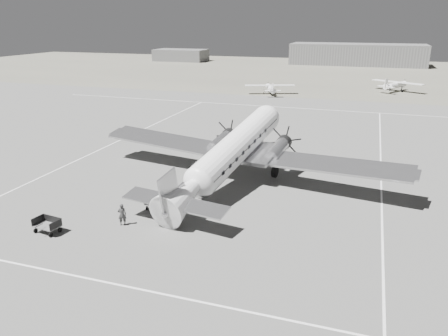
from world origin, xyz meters
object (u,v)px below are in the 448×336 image
baggage_cart_far (47,226)px  ramp_agent (167,191)px  passenger (173,189)px  light_plane_right (396,86)px  light_plane_left (270,89)px  ground_crew (122,215)px  baggage_cart_near (157,202)px  dc3_airliner (231,154)px  shed_secondary (181,55)px  hangar_main (357,54)px

baggage_cart_far → ramp_agent: (5.49, 7.39, 0.44)m
passenger → light_plane_right: bearing=-5.1°
light_plane_left → ground_crew: 59.95m
ground_crew → ramp_agent: bearing=-128.6°
baggage_cart_near → ground_crew: 3.58m
baggage_cart_far → light_plane_left: bearing=96.5°
dc3_airliner → baggage_cart_far: (-9.17, -12.75, -2.33)m
shed_secondary → passenger: (50.81, -116.83, -1.20)m
light_plane_left → baggage_cart_near: (3.88, -56.45, -0.49)m
light_plane_left → ground_crew: light_plane_left is taller
ground_crew → ramp_agent: (1.20, 4.75, 0.14)m
shed_secondary → light_plane_left: bearing=-53.3°
ramp_agent → shed_secondary: bearing=29.3°
ramp_agent → hangar_main: bearing=1.6°
light_plane_left → ramp_agent: 55.29m
hangar_main → passenger: size_ratio=26.35×
baggage_cart_near → baggage_cart_far: (-5.27, -6.07, -0.01)m
baggage_cart_near → passenger: size_ratio=1.18×
shed_secondary → dc3_airliner: dc3_airliner is taller
ramp_agent → passenger: ramp_agent is taller
light_plane_left → light_plane_right: (23.53, 11.52, 0.10)m
hangar_main → ground_crew: 127.86m
shed_secondary → passenger: shed_secondary is taller
baggage_cart_near → baggage_cart_far: baggage_cart_near is taller
shed_secondary → baggage_cart_near: bearing=-67.0°
ramp_agent → light_plane_right: bearing=-10.3°
hangar_main → baggage_cart_near: 124.37m
shed_secondary → baggage_cart_far: shed_secondary is taller
ramp_agent → passenger: size_ratio=1.20×
ground_crew → passenger: (1.34, 5.58, -0.02)m
shed_secondary → ramp_agent: shed_secondary is taller
light_plane_right → ground_crew: size_ratio=6.65×
dc3_airliner → light_plane_left: dc3_airliner is taller
dc3_airliner → passenger: 6.11m
light_plane_right → passenger: size_ratio=6.81×
baggage_cart_far → ramp_agent: 9.21m
ramp_agent → passenger: (0.13, 0.83, -0.16)m
shed_secondary → ramp_agent: bearing=-66.7°
dc3_airliner → baggage_cart_far: 15.88m
hangar_main → shed_secondary: 60.22m
hangar_main → passenger: 122.20m
dc3_airliner → light_plane_left: 50.41m
light_plane_left → passenger: light_plane_left is taller
hangar_main → dc3_airliner: bearing=-92.8°
dc3_airliner → ramp_agent: (-3.68, -5.36, -1.90)m
baggage_cart_near → ground_crew: ground_crew is taller
passenger → shed_secondary: bearing=34.8°
ground_crew → passenger: ground_crew is taller
shed_secondary → baggage_cart_far: bearing=-70.1°
hangar_main → shed_secondary: size_ratio=2.33×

